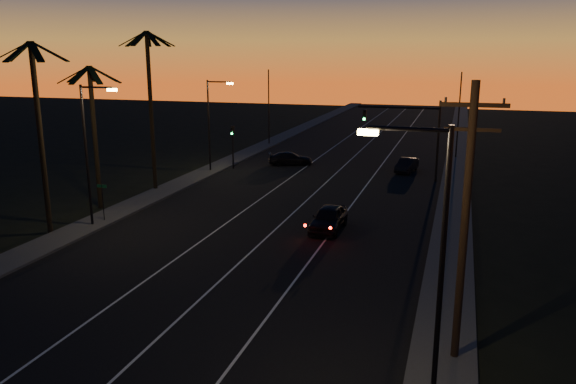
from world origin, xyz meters
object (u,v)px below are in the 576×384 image
(utility_pole, at_px, (465,219))
(right_car, at_px, (407,165))
(cross_car, at_px, (290,158))
(signal_mast, at_px, (411,126))
(lead_car, at_px, (329,218))

(utility_pole, distance_m, right_car, 34.05)
(right_car, bearing_deg, cross_car, 179.54)
(right_car, height_order, cross_car, right_car)
(utility_pole, height_order, right_car, utility_pole)
(signal_mast, relative_size, cross_car, 1.50)
(signal_mast, relative_size, lead_car, 1.42)
(utility_pole, distance_m, lead_car, 16.45)
(utility_pole, bearing_deg, signal_mast, 98.47)
(utility_pole, xyz_separation_m, right_car, (-4.92, 33.37, -4.67))
(utility_pole, bearing_deg, cross_car, 116.09)
(signal_mast, height_order, cross_car, signal_mast)
(lead_car, relative_size, cross_car, 1.06)
(lead_car, height_order, cross_car, lead_car)
(lead_car, bearing_deg, cross_car, 113.29)
(signal_mast, height_order, lead_car, signal_mast)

